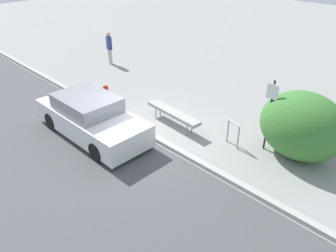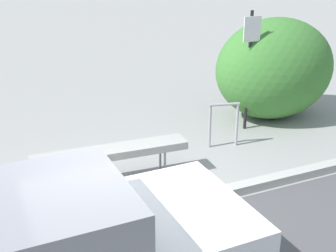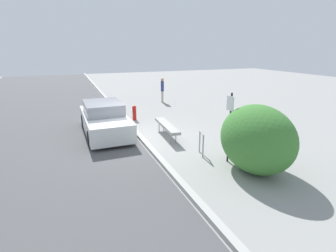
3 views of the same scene
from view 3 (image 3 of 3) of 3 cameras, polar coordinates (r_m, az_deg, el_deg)
name	(u,v)px [view 3 (image 3 of 3)]	position (r m, az deg, el deg)	size (l,w,h in m)	color
ground_plane	(141,139)	(10.96, -5.95, -2.81)	(60.00, 60.00, 0.00)	gray
curb	(141,137)	(10.94, -5.96, -2.49)	(60.00, 0.20, 0.13)	#A8A8A3
bench	(167,126)	(11.00, -0.24, 0.05)	(2.41, 0.55, 0.56)	gray
bike_rack	(201,141)	(9.24, 7.29, -3.30)	(0.54, 0.19, 0.83)	#99999E
sign_post	(230,121)	(8.58, 13.29, 0.98)	(0.36, 0.08, 2.30)	black
fire_hydrant	(134,112)	(13.79, -7.33, 2.98)	(0.36, 0.22, 0.77)	red
shrub_hedge	(257,139)	(8.23, 18.77, -2.72)	(2.55, 1.94, 2.06)	#3D7A33
pedestrian	(162,89)	(18.10, -1.25, 7.96)	(0.43, 0.32, 1.67)	#B7AD99
parked_car_near	(104,119)	(11.81, -13.69, 1.45)	(4.36, 1.80, 1.37)	black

